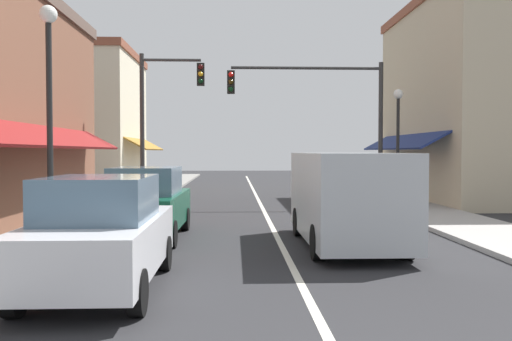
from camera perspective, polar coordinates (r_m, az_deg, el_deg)
name	(u,v)px	position (r m, az deg, el deg)	size (l,w,h in m)	color
ground_plane	(261,206)	(21.45, 0.56, -3.75)	(80.00, 80.00, 0.00)	#28282B
sidewalk_left	(122,205)	(21.86, -14.02, -3.54)	(2.60, 56.00, 0.12)	gray
sidewalk_right	(398,204)	(22.40, 14.78, -3.41)	(2.60, 56.00, 0.12)	#A39E99
lane_center_stripe	(261,206)	(21.44, 0.56, -3.74)	(0.14, 52.00, 0.01)	silver
storefront_right_block	(476,101)	(25.72, 22.26, 6.85)	(6.82, 10.20, 8.77)	#BCAD8E
storefront_far_left	(95,121)	(32.36, -16.68, 5.09)	(5.84, 8.20, 7.87)	beige
parked_car_nearest_left	(101,234)	(8.67, -16.11, -6.49)	(1.79, 4.10, 1.77)	silver
parked_car_second_left	(147,203)	(13.55, -11.51, -3.41)	(1.85, 4.14, 1.77)	#0F4C33
van_in_lane	(346,196)	(12.37, 9.50, -2.67)	(2.01, 5.18, 2.12)	#B2B7BC
traffic_signal_mast_arm	(327,106)	(21.71, 7.49, 6.83)	(6.24, 0.50, 5.73)	#333333
traffic_signal_left_corner	(161,107)	(22.17, -10.00, 6.66)	(2.62, 0.50, 6.11)	#333333
street_lamp_left_near	(49,90)	(11.79, -21.08, 8.01)	(0.36, 0.36, 5.10)	black
street_lamp_right_mid	(398,128)	(20.72, 14.82, 4.40)	(0.36, 0.36, 4.47)	black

